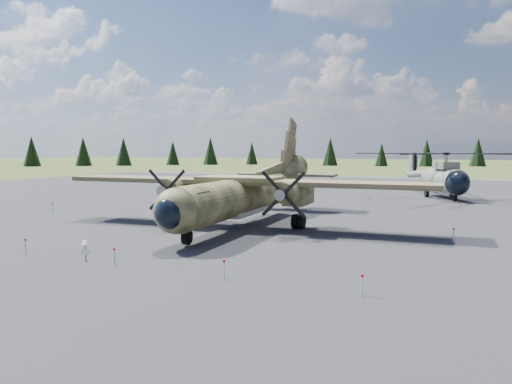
% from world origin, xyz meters
% --- Properties ---
extents(ground, '(500.00, 500.00, 0.00)m').
position_xyz_m(ground, '(0.00, 0.00, 0.00)').
color(ground, '#4A5425').
rests_on(ground, ground).
extents(apron, '(120.00, 120.00, 0.04)m').
position_xyz_m(apron, '(0.00, 10.00, 0.00)').
color(apron, '#58585C').
rests_on(apron, ground).
extents(transport_plane, '(27.66, 25.10, 9.11)m').
position_xyz_m(transport_plane, '(1.99, 0.94, 2.62)').
color(transport_plane, '#383C20').
rests_on(transport_plane, ground).
extents(helicopter_near, '(27.28, 27.28, 5.23)m').
position_xyz_m(helicopter_near, '(13.79, 28.30, 3.71)').
color(helicopter_near, gray).
rests_on(helicopter_near, ground).
extents(info_placard_left, '(0.44, 0.25, 0.65)m').
position_xyz_m(info_placard_left, '(-1.70, -11.57, 0.43)').
color(info_placard_left, gray).
rests_on(info_placard_left, ground).
extents(info_placard_right, '(0.44, 0.29, 0.64)m').
position_xyz_m(info_placard_right, '(0.12, -13.47, 0.42)').
color(info_placard_right, gray).
rests_on(info_placard_right, ground).
extents(barrier_fence, '(33.12, 29.62, 0.85)m').
position_xyz_m(barrier_fence, '(-0.46, -0.08, 0.51)').
color(barrier_fence, silver).
rests_on(barrier_fence, ground).
extents(treeline, '(301.25, 298.01, 10.94)m').
position_xyz_m(treeline, '(2.30, -1.17, 4.83)').
color(treeline, black).
rests_on(treeline, ground).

